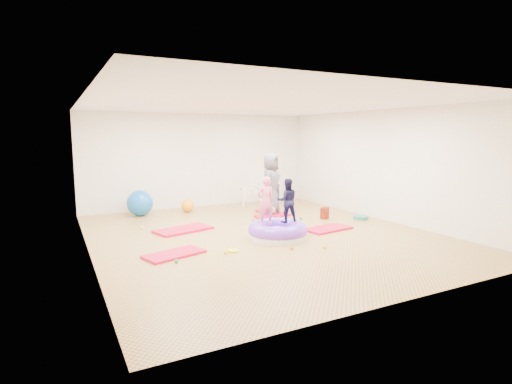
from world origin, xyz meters
TOP-DOWN VIEW (x-y plane):
  - room at (0.00, 0.00)m, footprint 7.01×8.01m
  - gym_mat_front_left at (-2.15, -0.65)m, footprint 1.18×0.83m
  - gym_mat_mid_left at (-1.44, 1.10)m, footprint 1.40×0.96m
  - gym_mat_center_back at (0.92, 1.18)m, footprint 0.73×1.25m
  - gym_mat_right at (1.55, -0.30)m, footprint 1.19×0.72m
  - gym_mat_rear_right at (1.38, 1.97)m, footprint 0.57×1.09m
  - inflatable_cushion at (0.11, -0.48)m, footprint 1.24×1.24m
  - child_pink at (-0.18, -0.47)m, footprint 0.39×0.27m
  - child_navy at (0.38, -0.41)m, footprint 0.55×0.49m
  - adult_caregiver at (1.27, 1.90)m, footprint 0.93×0.92m
  - infant at (1.18, 1.78)m, footprint 0.36×0.37m
  - ball_pit_balls at (-0.62, -0.03)m, footprint 3.92×3.31m
  - exercise_ball_blue at (-1.96, 3.31)m, footprint 0.70×0.70m
  - exercise_ball_orange at (-0.67, 3.25)m, footprint 0.36×0.36m
  - infant_play_gym at (1.34, 3.42)m, footprint 0.71×0.67m
  - cube_shelf at (2.30, 3.79)m, footprint 0.63×0.31m
  - balance_disc at (3.03, 0.26)m, footprint 0.40×0.40m
  - backpack at (2.23, 0.74)m, footprint 0.30×0.27m
  - yellow_toy at (-1.10, -0.93)m, footprint 0.21×0.21m

SIDE VIEW (x-z plane):
  - yellow_toy at x=-1.10m, z-range 0.00..0.03m
  - gym_mat_front_left at x=-2.15m, z-range 0.00..0.04m
  - gym_mat_rear_right at x=1.38m, z-range 0.00..0.04m
  - gym_mat_right at x=1.55m, z-range 0.00..0.05m
  - gym_mat_center_back at x=0.92m, z-range 0.00..0.05m
  - gym_mat_mid_left at x=-1.44m, z-range 0.00..0.05m
  - ball_pit_balls at x=-0.62m, z-range 0.00..0.07m
  - balance_disc at x=3.03m, z-range 0.00..0.09m
  - backpack at x=2.23m, z-range 0.00..0.30m
  - inflatable_cushion at x=0.11m, z-range -0.04..0.35m
  - infant at x=1.18m, z-range 0.05..0.26m
  - exercise_ball_orange at x=-0.67m, z-range 0.00..0.36m
  - cube_shelf at x=2.30m, z-range 0.00..0.63m
  - exercise_ball_blue at x=-1.96m, z-range 0.00..0.70m
  - infant_play_gym at x=1.34m, z-range 0.09..0.63m
  - child_navy at x=0.38m, z-range 0.36..1.30m
  - adult_caregiver at x=1.27m, z-range 0.04..1.67m
  - child_pink at x=-0.18m, z-range 0.36..1.38m
  - room at x=0.00m, z-range 0.00..2.80m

